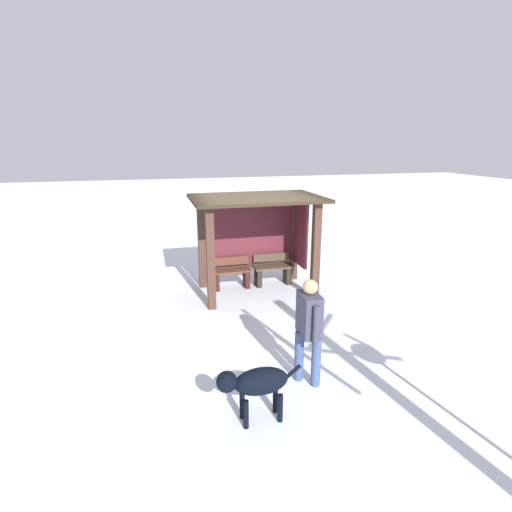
{
  "coord_description": "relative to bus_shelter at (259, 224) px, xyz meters",
  "views": [
    {
      "loc": [
        -2.36,
        -8.75,
        3.52
      ],
      "look_at": [
        -0.21,
        -0.75,
        1.12
      ],
      "focal_mm": 28.34,
      "sensor_mm": 36.0,
      "label": 1
    }
  ],
  "objects": [
    {
      "name": "ground_plane",
      "position": [
        -0.11,
        -0.22,
        -1.62
      ],
      "size": [
        60.0,
        60.0,
        0.0
      ],
      "primitive_type": "plane",
      "color": "white"
    },
    {
      "name": "person_walking",
      "position": [
        -0.36,
        -4.02,
        -0.66
      ],
      "size": [
        0.33,
        0.64,
        1.63
      ],
      "color": "#3A3A4E",
      "rests_on": "ground"
    },
    {
      "name": "bus_shelter",
      "position": [
        0.0,
        0.0,
        0.0
      ],
      "size": [
        2.93,
        1.96,
        2.28
      ],
      "color": "#452D24",
      "rests_on": "ground"
    },
    {
      "name": "bench_left_inside",
      "position": [
        -0.64,
        0.2,
        -1.28
      ],
      "size": [
        0.96,
        0.37,
        0.75
      ],
      "color": "brown",
      "rests_on": "ground"
    },
    {
      "name": "bench_center_inside",
      "position": [
        0.42,
        0.2,
        -1.27
      ],
      "size": [
        0.96,
        0.38,
        0.77
      ],
      "color": "#493A2C",
      "rests_on": "ground"
    },
    {
      "name": "dog",
      "position": [
        -1.33,
        -4.66,
        -1.06
      ],
      "size": [
        1.12,
        0.33,
        0.77
      ],
      "color": "black",
      "rests_on": "ground"
    }
  ]
}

